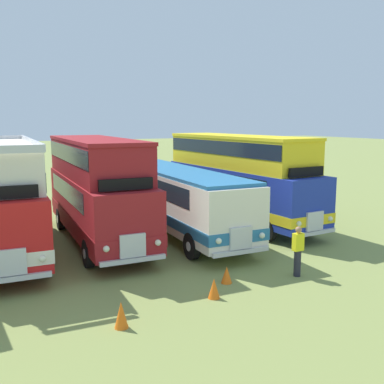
{
  "coord_description": "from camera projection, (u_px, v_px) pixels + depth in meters",
  "views": [
    {
      "loc": [
        -5.16,
        -18.98,
        5.26
      ],
      "look_at": [
        4.82,
        0.25,
        1.78
      ],
      "focal_mm": 42.08,
      "sensor_mm": 36.0,
      "label": 1
    }
  ],
  "objects": [
    {
      "name": "ground_plane",
      "position": [
        98.0,
        241.0,
        19.82
      ],
      "size": [
        200.0,
        200.0,
        0.0
      ],
      "primitive_type": "plane",
      "color": "olive"
    },
    {
      "name": "bus_second_in_row",
      "position": [
        2.0,
        194.0,
        17.92
      ],
      "size": [
        3.09,
        10.71,
        4.52
      ],
      "color": "red",
      "rests_on": "ground"
    },
    {
      "name": "bus_third_in_row",
      "position": [
        97.0,
        186.0,
        19.32
      ],
      "size": [
        2.96,
        9.95,
        4.49
      ],
      "color": "maroon",
      "rests_on": "ground"
    },
    {
      "name": "bus_fourth_in_row",
      "position": [
        177.0,
        196.0,
        21.05
      ],
      "size": [
        2.97,
        11.58,
        2.99
      ],
      "color": "silver",
      "rests_on": "ground"
    },
    {
      "name": "bus_fifth_in_row",
      "position": [
        239.0,
        175.0,
        23.07
      ],
      "size": [
        3.08,
        10.7,
        4.49
      ],
      "color": "#1E339E",
      "rests_on": "ground"
    },
    {
      "name": "cone_near_end",
      "position": [
        121.0,
        315.0,
        11.46
      ],
      "size": [
        0.36,
        0.36,
        0.7
      ],
      "primitive_type": "cone",
      "color": "orange",
      "rests_on": "ground"
    },
    {
      "name": "cone_mid_row",
      "position": [
        227.0,
        275.0,
        14.64
      ],
      "size": [
        0.36,
        0.36,
        0.56
      ],
      "primitive_type": "cone",
      "color": "orange",
      "rests_on": "ground"
    },
    {
      "name": "cone_far_end",
      "position": [
        214.0,
        288.0,
        13.38
      ],
      "size": [
        0.36,
        0.36,
        0.61
      ],
      "primitive_type": "cone",
      "color": "orange",
      "rests_on": "ground"
    },
    {
      "name": "marshal_person",
      "position": [
        298.0,
        251.0,
        15.19
      ],
      "size": [
        0.36,
        0.24,
        1.73
      ],
      "color": "#23232D",
      "rests_on": "ground"
    }
  ]
}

